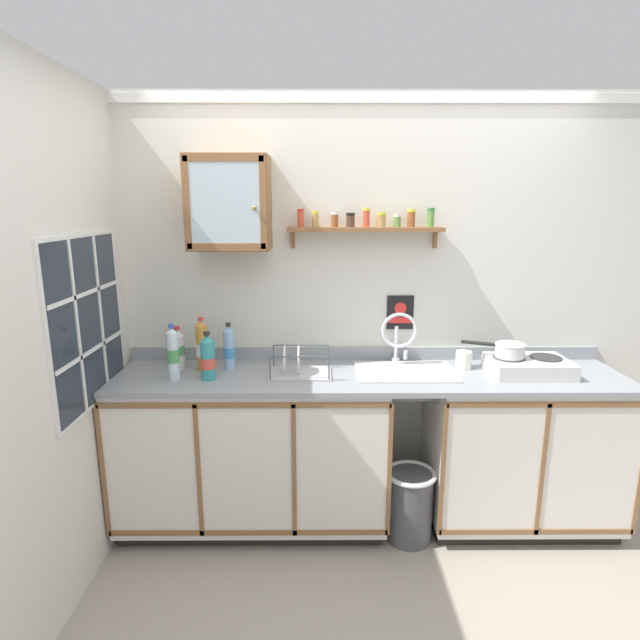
# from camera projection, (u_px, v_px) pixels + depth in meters

# --- Properties ---
(floor) EXTENTS (5.92, 5.92, 0.00)m
(floor) POSITION_uv_depth(u_px,v_px,m) (375.00, 576.00, 2.64)
(floor) COLOR #9E9384
(floor) RESTS_ON ground
(back_wall) EXTENTS (3.52, 0.07, 2.51)m
(back_wall) POSITION_uv_depth(u_px,v_px,m) (366.00, 308.00, 3.11)
(back_wall) COLOR silver
(back_wall) RESTS_ON ground
(side_wall_left) EXTENTS (0.05, 3.55, 2.51)m
(side_wall_left) POSITION_uv_depth(u_px,v_px,m) (35.00, 358.00, 2.13)
(side_wall_left) COLOR silver
(side_wall_left) RESTS_ON ground
(lower_cabinet_run) EXTENTS (1.55, 0.58, 0.92)m
(lower_cabinet_run) POSITION_uv_depth(u_px,v_px,m) (253.00, 452.00, 2.98)
(lower_cabinet_run) COLOR black
(lower_cabinet_run) RESTS_ON ground
(lower_cabinet_run_right) EXTENTS (1.09, 0.58, 0.92)m
(lower_cabinet_run_right) POSITION_uv_depth(u_px,v_px,m) (521.00, 451.00, 2.99)
(lower_cabinet_run_right) COLOR black
(lower_cabinet_run_right) RESTS_ON ground
(countertop) EXTENTS (2.88, 0.60, 0.03)m
(countertop) POSITION_uv_depth(u_px,v_px,m) (369.00, 376.00, 2.88)
(countertop) COLOR gray
(countertop) RESTS_ON lower_cabinet_run
(backsplash) EXTENTS (2.88, 0.02, 0.08)m
(backsplash) POSITION_uv_depth(u_px,v_px,m) (365.00, 353.00, 3.14)
(backsplash) COLOR gray
(backsplash) RESTS_ON countertop
(sink) EXTENTS (0.56, 0.41, 0.44)m
(sink) POSITION_uv_depth(u_px,v_px,m) (404.00, 372.00, 2.92)
(sink) COLOR silver
(sink) RESTS_ON countertop
(hot_plate_stove) EXTENTS (0.44, 0.31, 0.09)m
(hot_plate_stove) POSITION_uv_depth(u_px,v_px,m) (528.00, 366.00, 2.87)
(hot_plate_stove) COLOR silver
(hot_plate_stove) RESTS_ON countertop
(saucepan) EXTENTS (0.34, 0.20, 0.08)m
(saucepan) POSITION_uv_depth(u_px,v_px,m) (509.00, 350.00, 2.88)
(saucepan) COLOR silver
(saucepan) RESTS_ON hot_plate_stove
(bottle_juice_amber_0) EXTENTS (0.07, 0.07, 0.32)m
(bottle_juice_amber_0) POSITION_uv_depth(u_px,v_px,m) (202.00, 346.00, 2.91)
(bottle_juice_amber_0) COLOR gold
(bottle_juice_amber_0) RESTS_ON countertop
(bottle_opaque_white_1) EXTENTS (0.08, 0.08, 0.25)m
(bottle_opaque_white_1) POSITION_uv_depth(u_px,v_px,m) (178.00, 349.00, 2.95)
(bottle_opaque_white_1) COLOR white
(bottle_opaque_white_1) RESTS_ON countertop
(bottle_detergent_teal_2) EXTENTS (0.08, 0.08, 0.27)m
(bottle_detergent_teal_2) POSITION_uv_depth(u_px,v_px,m) (208.00, 358.00, 2.77)
(bottle_detergent_teal_2) COLOR teal
(bottle_detergent_teal_2) RESTS_ON countertop
(bottle_water_blue_3) EXTENTS (0.07, 0.07, 0.28)m
(bottle_water_blue_3) POSITION_uv_depth(u_px,v_px,m) (229.00, 348.00, 2.94)
(bottle_water_blue_3) COLOR #8CB7E0
(bottle_water_blue_3) RESTS_ON countertop
(bottle_water_clear_4) EXTENTS (0.07, 0.07, 0.31)m
(bottle_water_clear_4) POSITION_uv_depth(u_px,v_px,m) (173.00, 354.00, 2.76)
(bottle_water_clear_4) COLOR silver
(bottle_water_clear_4) RESTS_ON countertop
(dish_rack) EXTENTS (0.35, 0.25, 0.17)m
(dish_rack) POSITION_uv_depth(u_px,v_px,m) (298.00, 369.00, 2.86)
(dish_rack) COLOR #B2B2B7
(dish_rack) RESTS_ON countertop
(mug) EXTENTS (0.12, 0.10, 0.10)m
(mug) POSITION_uv_depth(u_px,v_px,m) (464.00, 360.00, 2.97)
(mug) COLOR white
(mug) RESTS_ON countertop
(wall_cabinet) EXTENTS (0.45, 0.29, 0.51)m
(wall_cabinet) POSITION_uv_depth(u_px,v_px,m) (229.00, 203.00, 2.81)
(wall_cabinet) COLOR brown
(spice_shelf) EXTENTS (0.90, 0.14, 0.23)m
(spice_shelf) POSITION_uv_depth(u_px,v_px,m) (366.00, 226.00, 2.90)
(spice_shelf) COLOR brown
(warning_sign) EXTENTS (0.16, 0.01, 0.21)m
(warning_sign) POSITION_uv_depth(u_px,v_px,m) (400.00, 313.00, 3.09)
(warning_sign) COLOR black
(window) EXTENTS (0.03, 0.80, 0.88)m
(window) POSITION_uv_depth(u_px,v_px,m) (87.00, 322.00, 2.54)
(window) COLOR #262D38
(trash_bin) EXTENTS (0.29, 0.29, 0.42)m
(trash_bin) POSITION_uv_depth(u_px,v_px,m) (410.00, 504.00, 2.89)
(trash_bin) COLOR #4C4C51
(trash_bin) RESTS_ON ground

